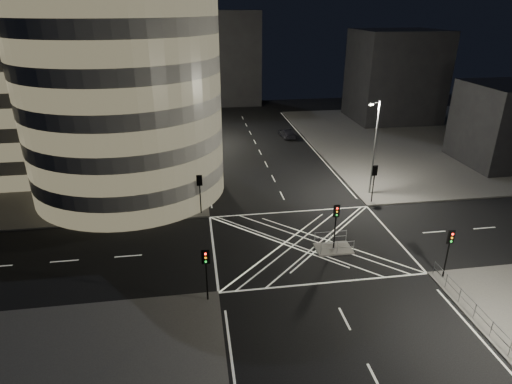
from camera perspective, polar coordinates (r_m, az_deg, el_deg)
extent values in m
plane|color=black|center=(37.64, 6.65, -6.66)|extent=(120.00, 120.00, 0.00)
cube|color=#565350|center=(64.36, -26.26, 4.17)|extent=(42.00, 42.00, 0.15)
cube|color=#565350|center=(72.11, 23.83, 6.52)|extent=(42.00, 42.00, 0.15)
cube|color=slate|center=(36.92, 10.27, -7.43)|extent=(3.00, 2.00, 0.15)
cylinder|color=gray|center=(46.18, -17.73, 14.82)|extent=(20.00, 20.00, 25.00)
cube|color=gray|center=(58.09, -26.46, 15.15)|extent=(20.00, 18.00, 25.00)
cube|color=gray|center=(74.76, -19.33, 16.48)|extent=(24.00, 16.00, 22.00)
cube|color=black|center=(80.22, 18.02, 14.51)|extent=(14.00, 12.00, 15.00)
cube|color=black|center=(62.86, 30.47, 7.79)|extent=(10.00, 10.00, 10.00)
cube|color=black|center=(89.93, -5.57, 17.26)|extent=(18.00, 8.00, 18.00)
cylinder|color=black|center=(43.79, -9.74, 0.17)|extent=(0.32, 0.32, 3.10)
ellipsoid|color=black|center=(42.75, -10.00, 3.68)|extent=(4.76, 4.76, 5.48)
cylinder|color=black|center=(49.26, -9.72, 3.24)|extent=(0.32, 0.32, 3.68)
ellipsoid|color=black|center=(48.31, -9.97, 6.55)|extent=(4.15, 4.15, 4.77)
cylinder|color=black|center=(55.01, -9.67, 5.13)|extent=(0.32, 0.32, 3.14)
ellipsoid|color=black|center=(54.26, -9.86, 7.73)|extent=(3.74, 3.74, 4.30)
cylinder|color=black|center=(60.73, -9.65, 6.94)|extent=(0.32, 0.32, 3.21)
ellipsoid|color=black|center=(59.95, -9.85, 9.68)|extent=(5.06, 5.06, 5.82)
cylinder|color=black|center=(66.55, -9.62, 8.26)|extent=(0.32, 0.32, 2.86)
ellipsoid|color=black|center=(65.91, -9.78, 10.48)|extent=(4.45, 4.45, 5.11)
cylinder|color=black|center=(41.77, -7.42, -0.94)|extent=(0.12, 0.12, 3.00)
cube|color=black|center=(41.01, -7.56, 1.54)|extent=(0.28, 0.22, 0.90)
cube|color=black|center=(41.01, -7.56, 1.54)|extent=(0.55, 0.04, 1.10)
cylinder|color=black|center=(29.93, -6.57, -11.74)|extent=(0.12, 0.12, 3.00)
cube|color=black|center=(28.84, -6.75, -8.58)|extent=(0.28, 0.22, 0.90)
cube|color=black|center=(28.84, -6.75, -8.58)|extent=(0.55, 0.04, 1.10)
cylinder|color=black|center=(45.46, 15.32, 0.48)|extent=(0.12, 0.12, 3.00)
cube|color=black|center=(44.75, 15.58, 2.77)|extent=(0.28, 0.22, 0.90)
cube|color=black|center=(44.75, 15.58, 2.77)|extent=(0.55, 0.04, 1.10)
cylinder|color=black|center=(34.88, 24.02, -8.29)|extent=(0.12, 0.12, 3.00)
cube|color=black|center=(33.96, 24.56, -5.48)|extent=(0.28, 0.22, 0.90)
cube|color=black|center=(33.96, 24.56, -5.48)|extent=(0.55, 0.04, 1.10)
cylinder|color=black|center=(36.14, 10.45, -5.29)|extent=(0.12, 0.12, 3.00)
cube|color=black|center=(35.25, 10.69, -2.51)|extent=(0.28, 0.22, 0.90)
cube|color=black|center=(35.25, 10.69, -2.51)|extent=(0.55, 0.04, 1.10)
cylinder|color=slate|center=(45.38, -8.75, 5.75)|extent=(0.20, 0.20, 10.00)
cylinder|color=slate|center=(44.15, -8.55, 11.78)|extent=(0.90, 0.10, 0.10)
cube|color=slate|center=(44.17, -7.94, 11.69)|extent=(0.50, 0.25, 0.18)
cube|color=white|center=(44.19, -7.94, 11.55)|extent=(0.42, 0.20, 0.05)
cylinder|color=slate|center=(62.77, -8.93, 10.74)|extent=(0.20, 0.20, 10.00)
cylinder|color=slate|center=(61.88, -8.79, 15.14)|extent=(0.90, 0.10, 0.10)
cube|color=slate|center=(61.90, -8.35, 15.08)|extent=(0.50, 0.25, 0.18)
cube|color=white|center=(61.91, -8.35, 14.98)|extent=(0.42, 0.20, 0.05)
cylinder|color=slate|center=(46.43, 15.52, 5.56)|extent=(0.20, 0.20, 10.00)
cylinder|color=slate|center=(45.04, 15.67, 11.41)|extent=(0.90, 0.10, 0.10)
cube|color=slate|center=(44.88, 15.12, 11.30)|extent=(0.50, 0.25, 0.18)
cube|color=white|center=(44.90, 15.10, 11.16)|extent=(0.42, 0.20, 0.05)
cube|color=slate|center=(31.62, 28.00, -14.75)|extent=(0.06, 11.70, 1.10)
cube|color=slate|center=(35.88, 10.79, -7.30)|extent=(2.80, 0.06, 1.10)
cube|color=slate|center=(37.34, 9.91, -5.91)|extent=(2.80, 0.06, 1.10)
imported|color=black|center=(66.75, 4.11, 7.77)|extent=(1.95, 4.22, 1.34)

